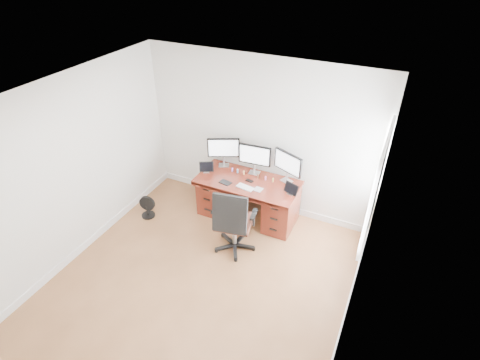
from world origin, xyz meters
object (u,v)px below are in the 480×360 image
at_px(desk, 248,197).
at_px(floor_fan, 147,207).
at_px(monitor_center, 255,156).
at_px(office_chair, 234,231).
at_px(keyboard, 245,187).

distance_m(desk, floor_fan, 1.77).
relative_size(desk, monitor_center, 3.09).
relative_size(floor_fan, monitor_center, 0.73).
distance_m(desk, office_chair, 0.88).
xyz_separation_m(floor_fan, monitor_center, (1.58, 1.00, 0.89)).
height_order(desk, floor_fan, desk).
height_order(floor_fan, monitor_center, monitor_center).
distance_m(monitor_center, keyboard, 0.57).
height_order(desk, keyboard, keyboard).
height_order(office_chair, monitor_center, monitor_center).
bearing_deg(keyboard, floor_fan, -152.31).
bearing_deg(desk, floor_fan, -154.31).
bearing_deg(desk, keyboard, -79.46).
bearing_deg(desk, office_chair, -80.61).
height_order(floor_fan, keyboard, keyboard).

